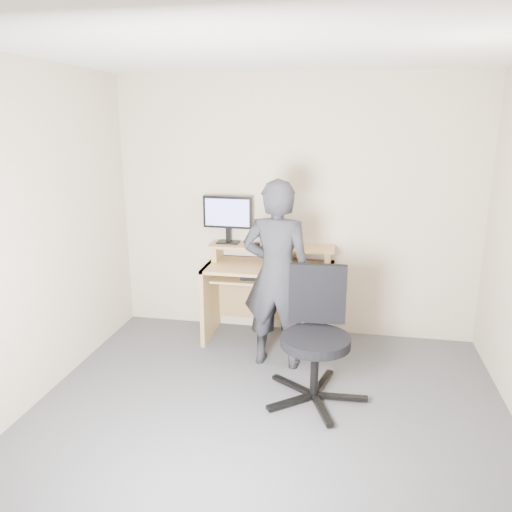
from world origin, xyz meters
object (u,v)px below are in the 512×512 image
(desk, at_px, (270,284))
(person, at_px, (277,275))
(monitor, at_px, (228,215))
(office_chair, at_px, (316,330))

(desk, distance_m, person, 0.63)
(monitor, distance_m, person, 0.94)
(monitor, bearing_deg, office_chair, -47.57)
(person, bearing_deg, desk, -70.61)
(desk, relative_size, monitor, 2.48)
(office_chair, bearing_deg, monitor, 128.05)
(monitor, distance_m, office_chair, 1.59)
(monitor, bearing_deg, person, -46.02)
(desk, bearing_deg, person, -75.48)
(desk, height_order, monitor, monitor)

